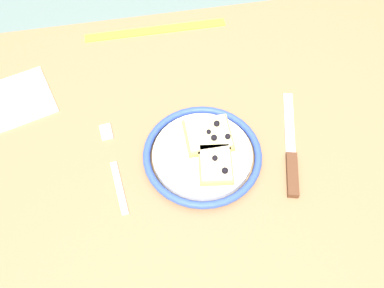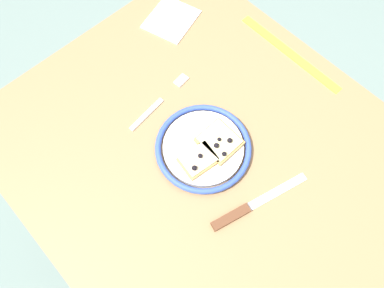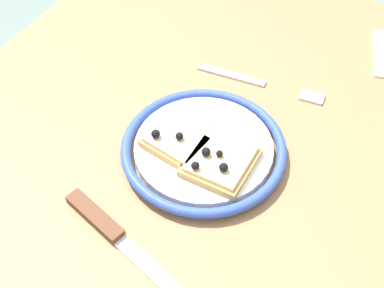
# 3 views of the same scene
# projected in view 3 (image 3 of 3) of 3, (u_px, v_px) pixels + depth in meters

# --- Properties ---
(dining_table) EXTENTS (1.04, 0.81, 0.76)m
(dining_table) POSITION_uv_depth(u_px,v_px,m) (190.00, 224.00, 0.75)
(dining_table) COLOR #936D47
(dining_table) RESTS_ON ground_plane
(plate) EXTENTS (0.22, 0.22, 0.02)m
(plate) POSITION_uv_depth(u_px,v_px,m) (204.00, 149.00, 0.69)
(plate) COLOR white
(plate) RESTS_ON dining_table
(pizza_slice_near) EXTENTS (0.09, 0.08, 0.03)m
(pizza_slice_near) POSITION_uv_depth(u_px,v_px,m) (220.00, 160.00, 0.66)
(pizza_slice_near) COLOR tan
(pizza_slice_near) RESTS_ON plate
(pizza_slice_far) EXTENTS (0.07, 0.09, 0.03)m
(pizza_slice_far) POSITION_uv_depth(u_px,v_px,m) (176.00, 142.00, 0.68)
(pizza_slice_far) COLOR tan
(pizza_slice_far) RESTS_ON plate
(knife) EXTENTS (0.08, 0.24, 0.01)m
(knife) POSITION_uv_depth(u_px,v_px,m) (113.00, 232.00, 0.61)
(knife) COLOR silver
(knife) RESTS_ON dining_table
(fork) EXTENTS (0.04, 0.20, 0.00)m
(fork) POSITION_uv_depth(u_px,v_px,m) (261.00, 83.00, 0.79)
(fork) COLOR silver
(fork) RESTS_ON dining_table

